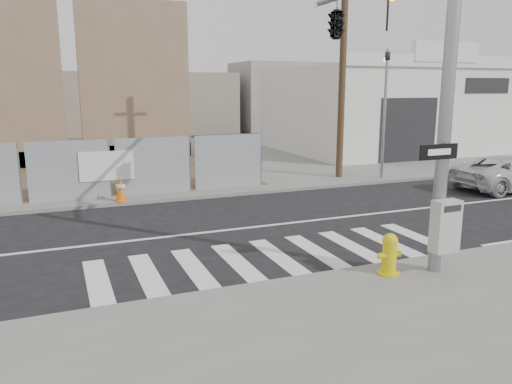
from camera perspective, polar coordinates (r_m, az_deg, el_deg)
name	(u,v)px	position (r m, az deg, el deg)	size (l,w,h in m)	color
ground	(240,229)	(13.84, -1.80, -4.22)	(100.00, 100.00, 0.00)	black
sidewalk_far	(149,160)	(27.14, -12.16, 3.62)	(50.00, 20.00, 0.12)	slate
signal_pole	(367,47)	(12.65, 12.58, 15.89)	(0.96, 5.87, 7.00)	gray
far_signal_pole	(385,96)	(21.22, 14.57, 10.56)	(0.16, 0.20, 5.60)	gray
concrete_wall_right	(136,96)	(26.88, -13.57, 10.59)	(5.50, 1.30, 8.00)	brown
auto_shop	(382,109)	(31.54, 14.23, 9.17)	(12.00, 10.20, 5.95)	silver
utility_pole_right	(343,53)	(21.17, 9.93, 15.42)	(1.60, 0.28, 10.00)	#503725
fire_hydrant	(389,254)	(10.48, 15.00, -6.86)	(0.57, 0.57, 0.85)	#D4C00B
suv	(511,173)	(21.32, 27.14, 1.95)	(2.12, 4.60, 1.28)	silver
traffic_cone_c	(54,189)	(17.99, -22.08, 0.32)	(0.52, 0.52, 0.78)	orange
traffic_cone_d	(121,190)	(17.13, -15.19, 0.26)	(0.53, 0.53, 0.79)	orange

